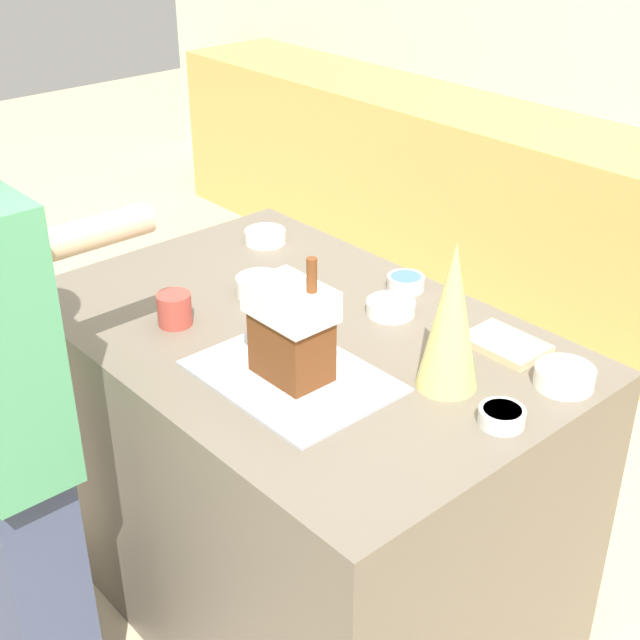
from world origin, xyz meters
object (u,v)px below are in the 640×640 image
Objects in this scene: decorative_tree at (451,317)px; candy_bowl_front_corner at (565,376)px; candy_bowl_behind_tray at (502,416)px; candy_bowl_beside_tree at (391,307)px; candy_bowl_near_tray_left at (265,236)px; cookbook at (505,344)px; candy_bowl_center_rear at (406,282)px; baking_tray at (292,376)px; gingerbread_house at (291,329)px; candy_bowl_near_tray_right at (260,285)px; mug at (174,309)px.

candy_bowl_front_corner is (0.18, 0.20, -0.15)m from decorative_tree.
candy_bowl_beside_tree is at bearing 160.39° from candy_bowl_behind_tray.
candy_bowl_near_tray_left is 0.64× the size of cookbook.
candy_bowl_behind_tray is 0.66m from candy_bowl_center_rear.
baking_tray is 0.55m from candy_bowl_center_rear.
candy_bowl_beside_tree is (0.07, -0.13, -0.00)m from candy_bowl_center_rear.
baking_tray is at bearing -155.84° from gingerbread_house.
candy_bowl_front_corner is at bearing -8.56° from candy_bowl_center_rear.
decorative_tree reaches higher than candy_bowl_near_tray_right.
gingerbread_house reaches higher than candy_bowl_near_tray_left.
candy_bowl_front_corner is 1.36× the size of candy_bowl_behind_tray.
candy_bowl_near_tray_left reaches higher than candy_bowl_beside_tree.
candy_bowl_front_corner is 1.32× the size of candy_bowl_center_rear.
candy_bowl_center_rear is 0.64m from mug.
gingerbread_house is 0.63m from candy_bowl_front_corner.
cookbook is (0.24, 0.48, -0.12)m from gingerbread_house.
baking_tray is 0.63m from candy_bowl_front_corner.
mug reaches higher than candy_bowl_near_tray_left.
candy_bowl_near_tray_left is 0.52m from candy_bowl_center_rear.
candy_bowl_behind_tray is (0.18, -0.03, -0.16)m from decorative_tree.
candy_bowl_near_tray_left is 0.59m from candy_bowl_beside_tree.
candy_bowl_behind_tray is 0.78× the size of candy_bowl_beside_tree.
gingerbread_house is 0.36m from decorative_tree.
cookbook is at bearing 63.14° from baking_tray.
candy_bowl_center_rear is at bearing 10.05° from candy_bowl_near_tray_left.
decorative_tree is at bearing 171.28° from candy_bowl_behind_tray.
candy_bowl_center_rear is 0.80× the size of candy_bowl_beside_tree.
decorative_tree is 2.75× the size of candy_bowl_beside_tree.
gingerbread_house is at bearing -136.62° from decorative_tree.
candy_bowl_near_tray_right reaches higher than candy_bowl_beside_tree.
candy_bowl_behind_tray is (0.00, -0.23, -0.00)m from candy_bowl_front_corner.
decorative_tree reaches higher than candy_bowl_near_tray_left.
decorative_tree is 0.52m from candy_bowl_center_rear.
candy_bowl_near_tray_left is at bearing 139.12° from candy_bowl_near_tray_right.
candy_bowl_near_tray_right is 0.27m from mug.
mug is (-0.26, -0.59, 0.02)m from candy_bowl_center_rear.
candy_bowl_near_tray_left is 1.21× the size of candy_bowl_center_rear.
candy_bowl_near_tray_left is at bearing -169.95° from candy_bowl_center_rear.
decorative_tree is 0.24m from candy_bowl_behind_tray.
candy_bowl_center_rear reaches higher than cookbook.
baking_tray is 0.40m from decorative_tree.
mug is at bearing -171.63° from gingerbread_house.
decorative_tree is 2.84× the size of candy_bowl_near_tray_left.
candy_bowl_near_tray_left is 0.56m from mug.
candy_bowl_center_rear is 0.15m from candy_bowl_beside_tree.
decorative_tree reaches higher than candy_bowl_center_rear.
candy_bowl_near_tray_right is 1.03× the size of candy_bowl_near_tray_left.
candy_bowl_near_tray_left is 1.12m from candy_bowl_behind_tray.
candy_bowl_center_rear is (-0.40, 0.29, -0.16)m from decorative_tree.
candy_bowl_near_tray_left reaches higher than candy_bowl_behind_tray.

